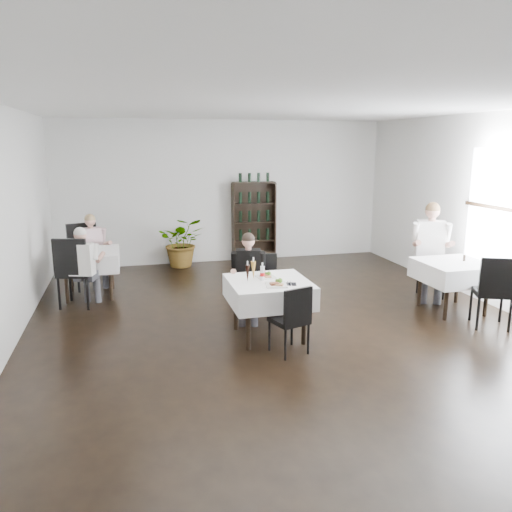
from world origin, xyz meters
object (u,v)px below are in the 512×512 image
at_px(potted_tree, 182,242).
at_px(main_table, 269,292).
at_px(diner_main, 248,271).
at_px(wine_shelf, 254,223).

bearing_deg(potted_tree, main_table, -81.05).
distance_m(main_table, diner_main, 0.70).
relative_size(wine_shelf, diner_main, 1.37).
height_order(wine_shelf, potted_tree, wine_shelf).
distance_m(wine_shelf, diner_main, 3.78).
height_order(potted_tree, diner_main, diner_main).
distance_m(main_table, potted_tree, 4.25).
distance_m(wine_shelf, main_table, 4.41).
height_order(wine_shelf, diner_main, wine_shelf).
distance_m(potted_tree, diner_main, 3.57).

